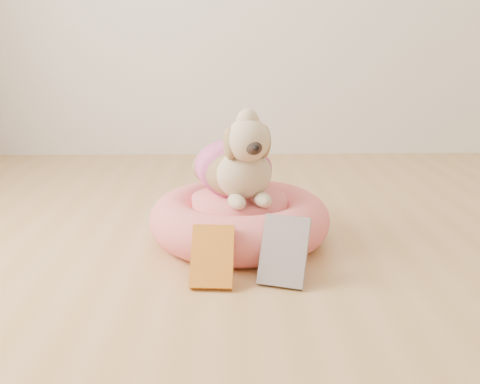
{
  "coord_description": "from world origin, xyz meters",
  "views": [
    {
      "loc": [
        -0.31,
        -1.06,
        0.68
      ],
      "look_at": [
        -0.27,
        0.68,
        0.19
      ],
      "focal_mm": 40.0,
      "sensor_mm": 36.0,
      "label": 1
    }
  ],
  "objects_px": {
    "pet_bed": "(240,219)",
    "book_white": "(284,251)",
    "book_yellow": "(212,257)",
    "dog": "(237,151)"
  },
  "relations": [
    {
      "from": "pet_bed",
      "to": "book_white",
      "type": "relative_size",
      "value": 3.04
    },
    {
      "from": "book_yellow",
      "to": "dog",
      "type": "bearing_deg",
      "value": 82.18
    },
    {
      "from": "book_white",
      "to": "dog",
      "type": "bearing_deg",
      "value": 129.38
    },
    {
      "from": "dog",
      "to": "book_white",
      "type": "distance_m",
      "value": 0.44
    },
    {
      "from": "pet_bed",
      "to": "book_white",
      "type": "distance_m",
      "value": 0.37
    },
    {
      "from": "book_yellow",
      "to": "book_white",
      "type": "bearing_deg",
      "value": 5.91
    },
    {
      "from": "book_yellow",
      "to": "book_white",
      "type": "xyz_separation_m",
      "value": [
        0.21,
        0.01,
        0.01
      ]
    },
    {
      "from": "dog",
      "to": "book_yellow",
      "type": "height_order",
      "value": "dog"
    },
    {
      "from": "book_yellow",
      "to": "book_white",
      "type": "relative_size",
      "value": 0.9
    },
    {
      "from": "pet_bed",
      "to": "dog",
      "type": "xyz_separation_m",
      "value": [
        -0.01,
        0.0,
        0.25
      ]
    }
  ]
}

